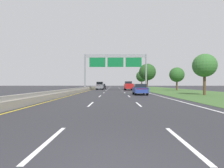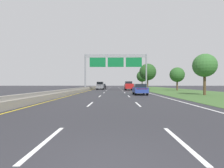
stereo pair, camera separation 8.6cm
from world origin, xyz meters
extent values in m
plane|color=#2B2B30|center=(0.00, 35.00, 0.00)|extent=(220.00, 220.00, 0.00)
cube|color=white|center=(-1.85, 1.50, 0.00)|extent=(0.14, 3.00, 0.01)
cube|color=white|center=(-1.85, 10.50, 0.00)|extent=(0.14, 3.00, 0.01)
cube|color=white|center=(-1.85, 19.50, 0.00)|extent=(0.14, 3.00, 0.01)
cube|color=white|center=(-1.85, 28.50, 0.00)|extent=(0.14, 3.00, 0.01)
cube|color=white|center=(-1.85, 37.50, 0.00)|extent=(0.14, 3.00, 0.01)
cube|color=white|center=(-1.85, 46.50, 0.00)|extent=(0.14, 3.00, 0.01)
cube|color=white|center=(-1.85, 55.50, 0.00)|extent=(0.14, 3.00, 0.01)
cube|color=white|center=(-1.85, 64.50, 0.00)|extent=(0.14, 3.00, 0.01)
cube|color=white|center=(-1.85, 73.50, 0.00)|extent=(0.14, 3.00, 0.01)
cube|color=white|center=(-1.85, 82.50, 0.00)|extent=(0.14, 3.00, 0.01)
cube|color=white|center=(1.85, 1.50, 0.00)|extent=(0.14, 3.00, 0.01)
cube|color=white|center=(1.85, 10.50, 0.00)|extent=(0.14, 3.00, 0.01)
cube|color=white|center=(1.85, 19.50, 0.00)|extent=(0.14, 3.00, 0.01)
cube|color=white|center=(1.85, 28.50, 0.00)|extent=(0.14, 3.00, 0.01)
cube|color=white|center=(1.85, 37.50, 0.00)|extent=(0.14, 3.00, 0.01)
cube|color=white|center=(1.85, 46.50, 0.00)|extent=(0.14, 3.00, 0.01)
cube|color=white|center=(1.85, 55.50, 0.00)|extent=(0.14, 3.00, 0.01)
cube|color=white|center=(1.85, 64.50, 0.00)|extent=(0.14, 3.00, 0.01)
cube|color=white|center=(1.85, 73.50, 0.00)|extent=(0.14, 3.00, 0.01)
cube|color=white|center=(1.85, 82.50, 0.00)|extent=(0.14, 3.00, 0.01)
cube|color=white|center=(5.90, 35.00, 0.00)|extent=(0.16, 106.00, 0.01)
cube|color=gold|center=(-5.90, 35.00, 0.00)|extent=(0.16, 106.00, 0.01)
cube|color=#3D602D|center=(13.95, 35.00, 0.01)|extent=(14.00, 110.00, 0.02)
cube|color=#A8A399|center=(-6.60, 35.00, 0.28)|extent=(0.60, 110.00, 0.55)
cube|color=#A8A399|center=(-6.60, 35.00, 0.70)|extent=(0.25, 110.00, 0.30)
cylinder|color=gray|center=(-7.05, 39.74, 4.39)|extent=(0.36, 0.36, 8.77)
cylinder|color=gray|center=(7.65, 39.74, 4.39)|extent=(0.36, 0.36, 8.77)
cube|color=gray|center=(0.30, 39.74, 8.55)|extent=(14.70, 0.24, 0.20)
cube|color=gray|center=(0.30, 39.74, 8.10)|extent=(14.70, 0.24, 0.20)
cube|color=#0C602D|center=(-4.03, 39.56, 6.74)|extent=(3.83, 0.12, 2.25)
cube|color=#0C602D|center=(0.30, 39.56, 6.74)|extent=(3.83, 0.12, 2.25)
cube|color=#0C602D|center=(4.63, 39.56, 6.74)|extent=(3.83, 0.12, 2.25)
cube|color=maroon|center=(3.60, 41.74, 0.92)|extent=(2.01, 5.40, 1.00)
cube|color=black|center=(3.60, 42.59, 1.81)|extent=(1.72, 1.90, 0.78)
cube|color=#B21414|center=(3.60, 39.08, 1.22)|extent=(1.68, 0.08, 0.12)
cube|color=maroon|center=(3.60, 40.01, 1.52)|extent=(2.00, 1.95, 0.20)
cylinder|color=black|center=(2.75, 43.58, 0.42)|extent=(0.30, 0.84, 0.84)
cylinder|color=black|center=(4.45, 43.58, 0.42)|extent=(0.30, 0.84, 0.84)
cylinder|color=black|center=(2.75, 39.90, 0.42)|extent=(0.30, 0.84, 0.84)
cylinder|color=black|center=(4.45, 39.91, 0.42)|extent=(0.30, 0.84, 0.84)
cube|color=navy|center=(3.72, 22.72, 0.69)|extent=(1.85, 4.41, 0.72)
cube|color=black|center=(3.72, 22.67, 1.31)|extent=(1.58, 2.31, 0.52)
cube|color=#B21414|center=(3.70, 20.56, 0.91)|extent=(1.53, 0.09, 0.12)
cylinder|color=black|center=(2.93, 24.22, 0.33)|extent=(0.22, 0.66, 0.66)
cylinder|color=black|center=(4.53, 24.21, 0.33)|extent=(0.22, 0.66, 0.66)
cylinder|color=black|center=(2.91, 21.23, 0.33)|extent=(0.22, 0.66, 0.66)
cylinder|color=black|center=(4.51, 21.22, 0.33)|extent=(0.22, 0.66, 0.66)
cube|color=black|center=(-3.64, 53.80, 0.69)|extent=(1.85, 4.41, 0.72)
cube|color=black|center=(-3.64, 53.75, 1.31)|extent=(1.58, 2.31, 0.52)
cube|color=#B21414|center=(-3.63, 51.64, 0.91)|extent=(1.53, 0.09, 0.12)
cylinder|color=black|center=(-4.45, 55.29, 0.33)|extent=(0.22, 0.66, 0.66)
cylinder|color=black|center=(-2.85, 55.30, 0.33)|extent=(0.22, 0.66, 0.66)
cylinder|color=black|center=(-4.43, 52.30, 0.33)|extent=(0.22, 0.66, 0.66)
cylinder|color=black|center=(-2.83, 52.30, 0.33)|extent=(0.22, 0.66, 0.66)
cube|color=slate|center=(-3.88, 45.48, 0.91)|extent=(1.92, 4.71, 1.05)
cube|color=black|center=(-3.88, 45.33, 1.77)|extent=(1.65, 3.01, 0.68)
cube|color=#B21414|center=(-3.87, 43.17, 1.22)|extent=(1.60, 0.09, 0.12)
cylinder|color=black|center=(-4.70, 47.08, 0.38)|extent=(0.26, 0.76, 0.76)
cylinder|color=black|center=(-3.06, 47.09, 0.38)|extent=(0.26, 0.76, 0.76)
cylinder|color=black|center=(-4.69, 43.88, 0.38)|extent=(0.26, 0.76, 0.76)
cylinder|color=black|center=(-3.05, 43.89, 0.38)|extent=(0.26, 0.76, 0.76)
cylinder|color=#4C3823|center=(12.61, 21.81, 1.43)|extent=(0.36, 0.36, 2.86)
sphere|color=#33662D|center=(12.61, 21.81, 4.16)|extent=(3.24, 3.24, 3.24)
cylinder|color=#4C3823|center=(14.76, 39.02, 1.18)|extent=(0.36, 0.36, 2.35)
sphere|color=#285623|center=(14.76, 39.02, 3.73)|extent=(3.46, 3.46, 3.46)
cylinder|color=#4C3823|center=(10.11, 51.32, 1.56)|extent=(0.36, 0.36, 3.13)
sphere|color=#234C1E|center=(10.11, 51.32, 5.17)|extent=(5.10, 5.10, 5.10)
cylinder|color=#4C3823|center=(11.05, 68.60, 1.41)|extent=(0.36, 0.36, 2.82)
sphere|color=#234C1E|center=(11.05, 68.60, 4.60)|extent=(4.44, 4.44, 4.44)
camera|label=1|loc=(-0.04, -3.41, 1.58)|focal=28.80mm
camera|label=2|loc=(0.04, -3.41, 1.58)|focal=28.80mm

